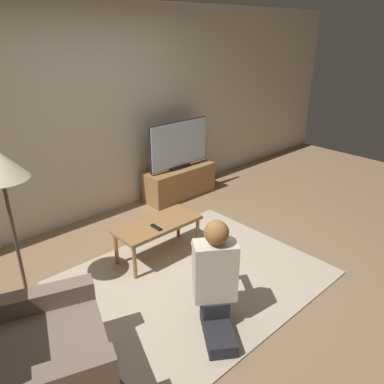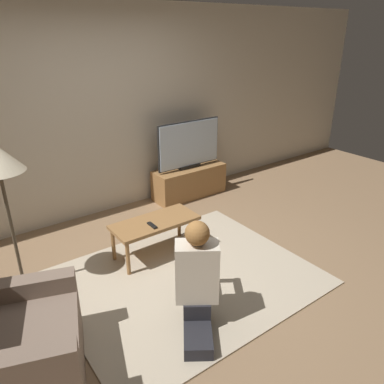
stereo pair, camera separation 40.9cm
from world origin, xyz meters
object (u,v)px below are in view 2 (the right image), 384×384
at_px(tv, 189,144).
at_px(armchair, 11,350).
at_px(coffee_table, 155,225).
at_px(person_kneeling, 197,277).

xyz_separation_m(tv, armchair, (-2.84, -1.89, -0.48)).
height_order(coffee_table, armchair, armchair).
height_order(tv, person_kneeling, tv).
distance_m(coffee_table, person_kneeling, 1.15).
distance_m(tv, armchair, 3.44).
xyz_separation_m(tv, coffee_table, (-1.22, -1.07, -0.42)).
distance_m(coffee_table, armchair, 1.82).
height_order(armchair, person_kneeling, person_kneeling).
xyz_separation_m(coffee_table, person_kneeling, (-0.28, -1.11, 0.11)).
xyz_separation_m(tv, person_kneeling, (-1.50, -2.18, -0.31)).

